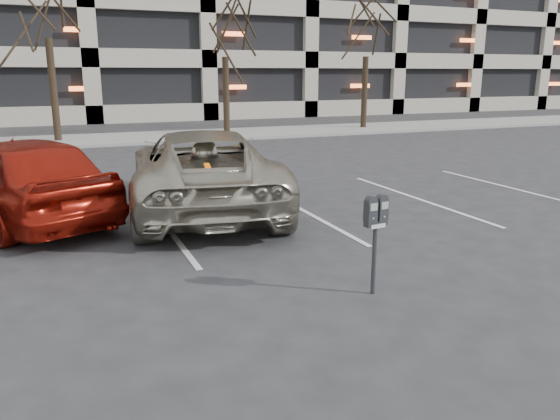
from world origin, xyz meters
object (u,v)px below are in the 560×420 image
object	(u,v)px
parking_meter	(376,221)
car_red	(22,178)
tree_d	(367,10)
suv_silver	(203,170)
tree_c	(224,7)

from	to	relation	value
parking_meter	car_red	xyz separation A→B (m)	(-4.18, 5.44, -0.13)
tree_d	car_red	bearing A→B (deg)	-139.70
suv_silver	tree_d	bearing A→B (deg)	-122.10
tree_d	suv_silver	distance (m)	17.86
tree_c	car_red	size ratio (longest dim) A/B	1.55
tree_d	suv_silver	bearing A→B (deg)	-131.61
suv_silver	tree_c	bearing A→B (deg)	-99.49
tree_c	parking_meter	distance (m)	18.84
tree_c	tree_d	xyz separation A→B (m)	(7.00, 0.00, 0.15)
suv_silver	car_red	world-z (taller)	car_red
tree_c	tree_d	size ratio (longest dim) A/B	0.97
suv_silver	car_red	size ratio (longest dim) A/B	1.28
tree_d	suv_silver	size ratio (longest dim) A/B	1.24
tree_c	car_red	xyz separation A→B (m)	(-7.76, -12.52, -4.60)
tree_d	parking_meter	distance (m)	21.34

